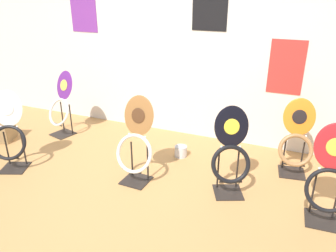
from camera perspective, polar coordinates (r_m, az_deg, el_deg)
ground_plane at (r=3.15m, az=-11.79°, el=-15.22°), size 14.00×14.00×0.00m
wall_back at (r=4.38m, az=2.55°, el=14.79°), size 8.00×0.07×2.60m
toilet_seat_display_jazz_black at (r=3.25m, az=10.86°, el=-5.12°), size 0.43×0.37×0.90m
toilet_seat_display_purple_note at (r=4.75m, az=-18.11°, el=3.29°), size 0.43×0.40×0.88m
toilet_seat_display_crimson_swirl at (r=3.13m, az=26.43°, el=-7.93°), size 0.40×0.31×0.90m
toilet_seat_display_orange_sun at (r=3.82m, az=21.46°, el=-2.44°), size 0.39×0.35×0.84m
toilet_seat_display_white_plain at (r=4.04m, az=-25.97°, el=-1.05°), size 0.44×0.40×0.90m
toilet_seat_display_woodgrain at (r=3.40m, az=-5.65°, el=-3.21°), size 0.42×0.32×0.92m
paint_can at (r=4.03m, az=2.24°, el=-4.33°), size 0.16×0.16×0.14m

